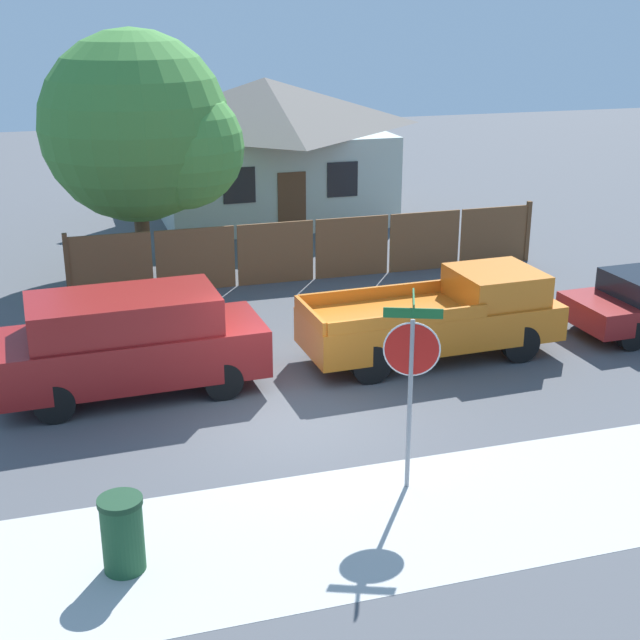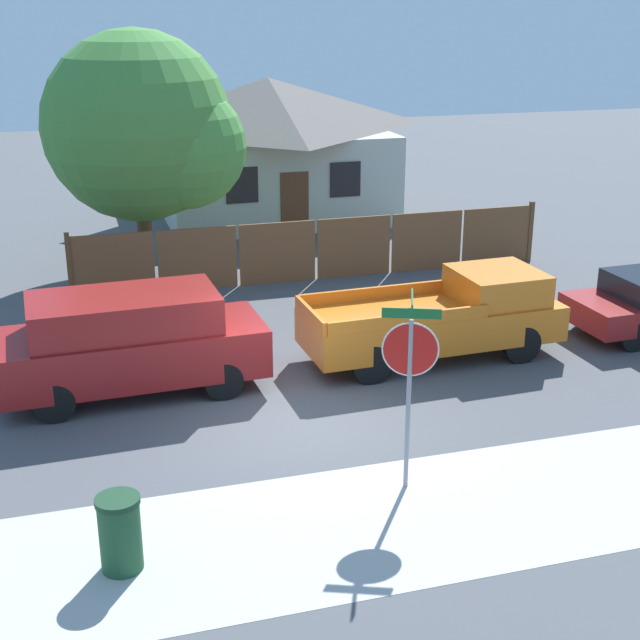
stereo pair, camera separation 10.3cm
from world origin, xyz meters
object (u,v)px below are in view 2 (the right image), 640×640
object	(u,v)px
house	(269,144)
trash_bin	(120,533)
stop_sign	(410,362)
orange_pickup	(443,317)
oak_tree	(148,131)
red_suv	(131,341)

from	to	relation	value
house	trash_bin	world-z (taller)	house
stop_sign	trash_bin	distance (m)	4.66
orange_pickup	stop_sign	distance (m)	5.56
oak_tree	stop_sign	distance (m)	12.83
red_suv	trash_bin	size ratio (longest dim) A/B	4.71
red_suv	stop_sign	xyz separation A→B (m)	(3.63, -4.72, 1.02)
orange_pickup	house	bearing A→B (deg)	89.10
orange_pickup	red_suv	bearing A→B (deg)	177.96
house	stop_sign	distance (m)	18.90
house	red_suv	xyz separation A→B (m)	(-6.01, -14.03, -1.34)
oak_tree	orange_pickup	bearing A→B (deg)	-57.32
trash_bin	orange_pickup	bearing A→B (deg)	38.83
house	trash_bin	bearing A→B (deg)	-108.79
red_suv	stop_sign	distance (m)	6.04
oak_tree	red_suv	bearing A→B (deg)	-99.69
stop_sign	red_suv	bearing A→B (deg)	149.49
red_suv	house	bearing A→B (deg)	64.70
orange_pickup	trash_bin	size ratio (longest dim) A/B	5.13
stop_sign	oak_tree	bearing A→B (deg)	122.36
oak_tree	red_suv	xyz separation A→B (m)	(-1.33, -7.78, -2.78)
red_suv	trash_bin	bearing A→B (deg)	-99.03
oak_tree	orange_pickup	distance (m)	9.69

